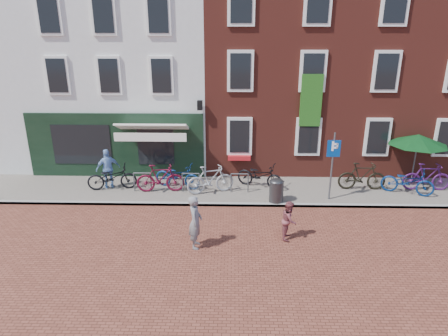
{
  "coord_description": "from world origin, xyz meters",
  "views": [
    {
      "loc": [
        0.23,
        -14.1,
        6.7
      ],
      "look_at": [
        -0.12,
        0.37,
        1.45
      ],
      "focal_mm": 32.25,
      "sensor_mm": 36.0,
      "label": 1
    }
  ],
  "objects_px": {
    "parking_sign": "(333,158)",
    "bicycle_7": "(427,177)",
    "bicycle_6": "(408,182)",
    "cafe_person": "(108,169)",
    "bicycle_3": "(210,179)",
    "bicycle_2": "(178,176)",
    "boy": "(289,220)",
    "litter_bin": "(276,189)",
    "bicycle_4": "(260,175)",
    "woman": "(195,222)",
    "parasol": "(418,138)",
    "bicycle_0": "(112,177)",
    "bicycle_1": "(160,178)",
    "bicycle_5": "(362,176)"
  },
  "relations": [
    {
      "from": "bicycle_0",
      "to": "bicycle_1",
      "type": "bearing_deg",
      "value": -105.85
    },
    {
      "from": "bicycle_3",
      "to": "bicycle_0",
      "type": "bearing_deg",
      "value": 67.94
    },
    {
      "from": "parking_sign",
      "to": "bicycle_4",
      "type": "height_order",
      "value": "parking_sign"
    },
    {
      "from": "boy",
      "to": "bicycle_2",
      "type": "bearing_deg",
      "value": 60.74
    },
    {
      "from": "cafe_person",
      "to": "bicycle_3",
      "type": "height_order",
      "value": "cafe_person"
    },
    {
      "from": "bicycle_5",
      "to": "bicycle_6",
      "type": "distance_m",
      "value": 1.77
    },
    {
      "from": "boy",
      "to": "bicycle_0",
      "type": "bearing_deg",
      "value": 75.96
    },
    {
      "from": "parasol",
      "to": "parking_sign",
      "type": "bearing_deg",
      "value": -155.43
    },
    {
      "from": "bicycle_0",
      "to": "litter_bin",
      "type": "bearing_deg",
      "value": -109.19
    },
    {
      "from": "bicycle_2",
      "to": "parasol",
      "type": "bearing_deg",
      "value": -68.81
    },
    {
      "from": "bicycle_1",
      "to": "woman",
      "type": "bearing_deg",
      "value": -161.02
    },
    {
      "from": "bicycle_3",
      "to": "bicycle_7",
      "type": "distance_m",
      "value": 8.95
    },
    {
      "from": "parasol",
      "to": "bicycle_2",
      "type": "height_order",
      "value": "parasol"
    },
    {
      "from": "parking_sign",
      "to": "bicycle_0",
      "type": "xyz_separation_m",
      "value": [
        -8.86,
        0.8,
        -1.19
      ]
    },
    {
      "from": "cafe_person",
      "to": "parasol",
      "type": "bearing_deg",
      "value": 155.17
    },
    {
      "from": "litter_bin",
      "to": "boy",
      "type": "xyz_separation_m",
      "value": [
        0.15,
        -2.65,
        0.03
      ]
    },
    {
      "from": "bicycle_3",
      "to": "bicycle_5",
      "type": "distance_m",
      "value": 6.3
    },
    {
      "from": "parking_sign",
      "to": "bicycle_6",
      "type": "relative_size",
      "value": 1.34
    },
    {
      "from": "bicycle_1",
      "to": "bicycle_3",
      "type": "bearing_deg",
      "value": -97.07
    },
    {
      "from": "parasol",
      "to": "cafe_person",
      "type": "bearing_deg",
      "value": -176.44
    },
    {
      "from": "bicycle_0",
      "to": "bicycle_6",
      "type": "height_order",
      "value": "same"
    },
    {
      "from": "bicycle_5",
      "to": "boy",
      "type": "bearing_deg",
      "value": 139.4
    },
    {
      "from": "cafe_person",
      "to": "bicycle_6",
      "type": "xyz_separation_m",
      "value": [
        12.32,
        -0.39,
        -0.31
      ]
    },
    {
      "from": "bicycle_2",
      "to": "litter_bin",
      "type": "bearing_deg",
      "value": -91.55
    },
    {
      "from": "bicycle_1",
      "to": "bicycle_7",
      "type": "bearing_deg",
      "value": -92.6
    },
    {
      "from": "litter_bin",
      "to": "bicycle_5",
      "type": "xyz_separation_m",
      "value": [
        3.67,
        1.3,
        0.07
      ]
    },
    {
      "from": "bicycle_5",
      "to": "bicycle_0",
      "type": "bearing_deg",
      "value": 92.26
    },
    {
      "from": "boy",
      "to": "bicycle_3",
      "type": "relative_size",
      "value": 0.67
    },
    {
      "from": "bicycle_2",
      "to": "parking_sign",
      "type": "bearing_deg",
      "value": -82.84
    },
    {
      "from": "boy",
      "to": "woman",
      "type": "bearing_deg",
      "value": 116.08
    },
    {
      "from": "woman",
      "to": "bicycle_7",
      "type": "height_order",
      "value": "woman"
    },
    {
      "from": "bicycle_4",
      "to": "bicycle_7",
      "type": "distance_m",
      "value": 6.89
    },
    {
      "from": "bicycle_3",
      "to": "boy",
      "type": "bearing_deg",
      "value": -159.31
    },
    {
      "from": "boy",
      "to": "bicycle_5",
      "type": "distance_m",
      "value": 5.29
    },
    {
      "from": "litter_bin",
      "to": "bicycle_4",
      "type": "xyz_separation_m",
      "value": [
        -0.55,
        1.45,
        0.01
      ]
    },
    {
      "from": "cafe_person",
      "to": "bicycle_0",
      "type": "relative_size",
      "value": 0.83
    },
    {
      "from": "woman",
      "to": "boy",
      "type": "bearing_deg",
      "value": -78.35
    },
    {
      "from": "parasol",
      "to": "woman",
      "type": "distance_m",
      "value": 10.51
    },
    {
      "from": "parasol",
      "to": "bicycle_5",
      "type": "height_order",
      "value": "parasol"
    },
    {
      "from": "bicycle_0",
      "to": "bicycle_5",
      "type": "xyz_separation_m",
      "value": [
        10.4,
        0.21,
        0.06
      ]
    },
    {
      "from": "bicycle_0",
      "to": "bicycle_3",
      "type": "height_order",
      "value": "bicycle_3"
    },
    {
      "from": "parking_sign",
      "to": "bicycle_7",
      "type": "bearing_deg",
      "value": 13.44
    },
    {
      "from": "woman",
      "to": "bicycle_0",
      "type": "relative_size",
      "value": 0.86
    },
    {
      "from": "bicycle_6",
      "to": "parking_sign",
      "type": "bearing_deg",
      "value": 122.73
    },
    {
      "from": "litter_bin",
      "to": "bicycle_4",
      "type": "relative_size",
      "value": 0.5
    },
    {
      "from": "bicycle_3",
      "to": "bicycle_7",
      "type": "height_order",
      "value": "same"
    },
    {
      "from": "woman",
      "to": "bicycle_6",
      "type": "bearing_deg",
      "value": -63.1
    },
    {
      "from": "parking_sign",
      "to": "bicycle_2",
      "type": "distance_m",
      "value": 6.35
    },
    {
      "from": "bicycle_2",
      "to": "bicycle_3",
      "type": "relative_size",
      "value": 1.03
    },
    {
      "from": "bicycle_3",
      "to": "bicycle_7",
      "type": "bearing_deg",
      "value": -104.8
    }
  ]
}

